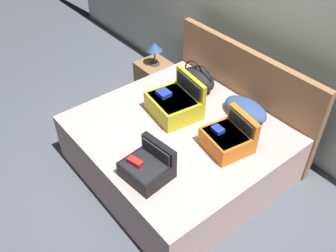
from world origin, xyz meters
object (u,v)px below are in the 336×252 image
Objects in this scene: duffel_bag at (198,79)px; pillow_near_headboard at (246,109)px; bed at (178,149)px; table_lamp at (154,48)px; hard_case_large at (175,103)px; hard_case_medium at (228,138)px; nightstand at (155,80)px; hard_case_small at (147,167)px.

pillow_near_headboard is (0.66, 0.07, -0.05)m from duffel_bag.
bed is at bearing -111.90° from pillow_near_headboard.
duffel_bag is 0.90× the size of pillow_near_headboard.
hard_case_large is at bearing -27.13° from table_lamp.
pillow_near_headboard is (0.27, 0.67, 0.36)m from bed.
pillow_near_headboard is at bearing 68.10° from bed.
pillow_near_headboard is 1.51m from table_lamp.
hard_case_medium is at bearing 12.80° from hard_case_large.
nightstand is 1.56× the size of table_lamp.
duffel_bag is 0.67m from pillow_near_headboard.
table_lamp reaches higher than bed.
bed is at bearing 111.01° from hard_case_small.
hard_case_small is 0.91× the size of duffel_bag.
bed is at bearing -27.61° from table_lamp.
pillow_near_headboard is 1.66× the size of table_lamp.
hard_case_small is (-0.18, -0.79, -0.01)m from hard_case_medium.
table_lamp is (-1.24, 0.65, 0.43)m from bed.
table_lamp reaches higher than nightstand.
hard_case_medium reaches higher than table_lamp.
hard_case_medium is at bearing -15.15° from table_lamp.
hard_case_medium is 0.82m from hard_case_small.
hard_case_small is 0.86× the size of nightstand.
hard_case_small is at bearing -63.07° from bed.
hard_case_small is 1.35× the size of table_lamp.
hard_case_small reaches higher than table_lamp.
duffel_bag is at bearing -2.84° from nightstand.
hard_case_large is 1.21× the size of hard_case_medium.
nightstand is (-1.51, -0.03, -0.41)m from pillow_near_headboard.
duffel_bag reaches higher than bed.
hard_case_large reaches higher than bed.
pillow_near_headboard is at bearing 57.09° from hard_case_large.
hard_case_medium reaches higher than hard_case_small.
table_lamp is at bearing 174.49° from hard_case_medium.
pillow_near_headboard is (0.48, 0.55, -0.05)m from hard_case_large.
hard_case_medium reaches higher than nightstand.
hard_case_medium is (0.70, 0.06, -0.01)m from hard_case_large.
hard_case_small is at bearing -93.28° from hard_case_medium.
hard_case_small is 1.41m from duffel_bag.
hard_case_large is 1.16m from table_lamp.
table_lamp is (-0.85, 0.04, 0.01)m from duffel_bag.
hard_case_large reaches higher than hard_case_medium.
nightstand is (-1.03, 0.53, -0.46)m from hard_case_large.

